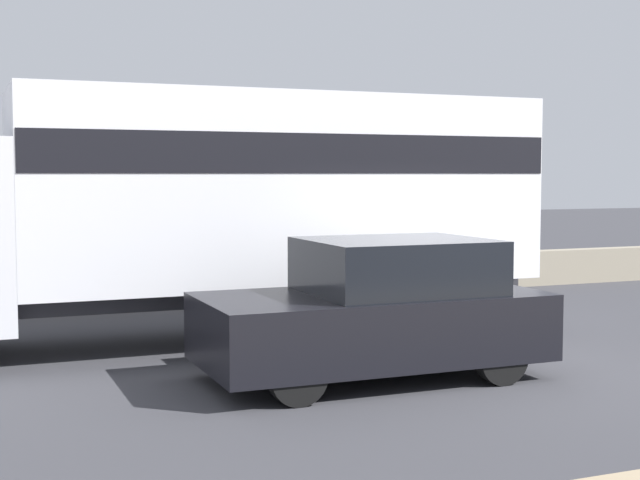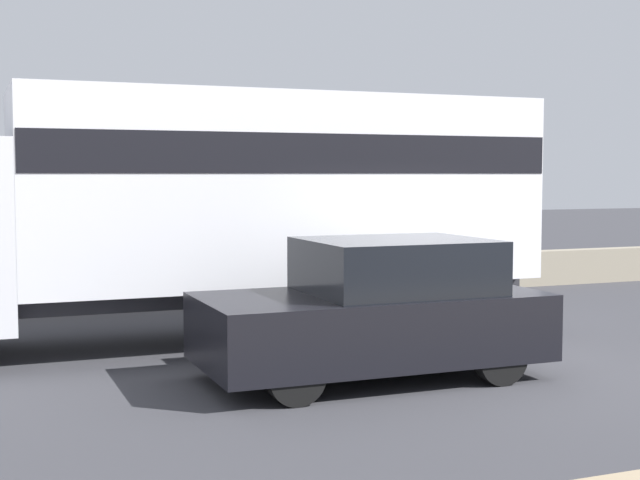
% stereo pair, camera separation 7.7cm
% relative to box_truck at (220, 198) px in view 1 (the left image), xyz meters
% --- Properties ---
extents(ground_plane, '(80.00, 80.00, 0.00)m').
position_rel_box_truck_xyz_m(ground_plane, '(2.20, -3.12, -1.99)').
color(ground_plane, '#38383D').
extents(stone_wall_backdrop, '(60.00, 0.35, 0.72)m').
position_rel_box_truck_xyz_m(stone_wall_backdrop, '(2.20, 3.60, -1.63)').
color(stone_wall_backdrop, gray).
rests_on(stone_wall_backdrop, ground_plane).
extents(box_truck, '(9.38, 2.35, 3.39)m').
position_rel_box_truck_xyz_m(box_truck, '(0.00, 0.00, 0.00)').
color(box_truck, silver).
rests_on(box_truck, ground_plane).
extents(car_hatchback, '(3.86, 1.83, 1.58)m').
position_rel_box_truck_xyz_m(car_hatchback, '(1.04, -2.82, -1.22)').
color(car_hatchback, black).
rests_on(car_hatchback, ground_plane).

